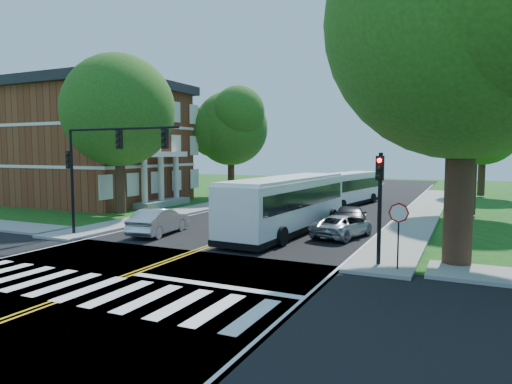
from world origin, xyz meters
The scene contains 24 objects.
ground centered at (0.00, 0.00, 0.00)m, with size 140.00×140.00×0.00m, color #184912.
road centered at (0.00, 18.00, 0.01)m, with size 14.00×96.00×0.01m, color black.
cross_road centered at (0.00, 0.00, 0.01)m, with size 60.00×12.00×0.01m, color black.
center_line centered at (0.00, 22.00, 0.01)m, with size 0.36×70.00×0.01m, color gold.
edge_line_w centered at (-6.80, 22.00, 0.01)m, with size 0.12×70.00×0.01m, color silver.
edge_line_e centered at (6.80, 22.00, 0.01)m, with size 0.12×70.00×0.01m, color silver.
crosswalk centered at (0.00, -0.50, 0.02)m, with size 12.60×3.00×0.01m, color silver.
stop_bar centered at (3.50, 1.60, 0.02)m, with size 6.60×0.40×0.01m, color silver.
sidewalk_nw centered at (-8.30, 25.00, 0.07)m, with size 2.60×40.00×0.15m, color gray.
sidewalk_ne centered at (8.30, 25.00, 0.07)m, with size 2.60×40.00×0.15m, color gray.
tree_ne_big centered at (11.00, 8.00, 9.62)m, with size 10.80×10.80×14.91m.
tree_west_near centered at (-11.50, 14.00, 7.53)m, with size 8.00×8.00×11.40m.
tree_west_far centered at (-11.00, 30.00, 7.00)m, with size 7.60×7.60×10.67m.
tree_east_mid centered at (11.50, 24.00, 7.86)m, with size 8.40×8.40×11.93m.
tree_east_far centered at (12.50, 40.00, 6.86)m, with size 7.20×7.20×10.34m.
brick_building centered at (-21.95, 20.00, 5.42)m, with size 20.00×13.00×10.80m.
signal_nw centered at (-5.86, 6.43, 4.38)m, with size 7.15×0.46×5.66m.
signal_ne centered at (8.20, 6.44, 2.96)m, with size 0.30×0.46×4.40m.
stop_sign centered at (9.00, 5.98, 2.03)m, with size 0.76×0.08×2.53m.
bus_lead centered at (2.10, 12.31, 1.68)m, with size 3.40×12.30×3.15m.
bus_follow centered at (1.85, 26.61, 1.48)m, with size 4.02×11.03×2.79m.
hatchback centered at (-4.16, 8.76, 0.75)m, with size 1.56×4.47×1.47m, color silver.
suv centered at (5.29, 12.27, 0.62)m, with size 2.01×4.35×1.21m, color #B7BABF.
dark_sedan centered at (5.08, 14.77, 0.71)m, with size 1.96×4.83×1.40m, color black.
Camera 1 is at (11.32, -11.64, 4.56)m, focal length 32.00 mm.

